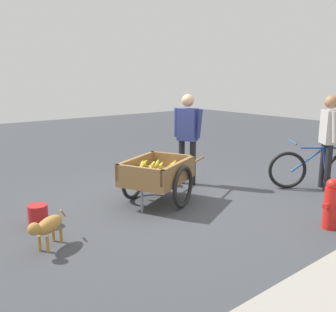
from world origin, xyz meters
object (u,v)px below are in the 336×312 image
(fruit_cart, at_px, (157,176))
(bicycle, at_px, (316,169))
(dog, at_px, (47,226))
(fire_hydrant, at_px, (331,204))
(plastic_bucket, at_px, (38,215))
(vendor_person, at_px, (187,131))
(cyclist_person, at_px, (328,134))

(fruit_cart, xyz_separation_m, bicycle, (-2.61, 1.15, -0.08))
(dog, xyz_separation_m, fire_hydrant, (-3.06, 1.73, 0.06))
(fruit_cart, relative_size, plastic_bucket, 6.62)
(vendor_person, height_order, fire_hydrant, vendor_person)
(cyclist_person, distance_m, plastic_bucket, 4.82)
(fruit_cart, bearing_deg, bicycle, 156.16)
(fruit_cart, relative_size, vendor_person, 1.11)
(fruit_cart, bearing_deg, vendor_person, -155.33)
(dog, relative_size, fire_hydrant, 0.86)
(cyclist_person, bearing_deg, vendor_person, -45.78)
(dog, distance_m, plastic_bucket, 0.78)
(vendor_person, relative_size, bicycle, 1.26)
(fruit_cart, xyz_separation_m, dog, (1.92, 0.46, -0.16))
(cyclist_person, bearing_deg, plastic_bucket, -18.93)
(cyclist_person, xyz_separation_m, dog, (4.64, -0.79, -0.70))
(cyclist_person, xyz_separation_m, fire_hydrant, (1.58, 0.94, -0.64))
(dog, xyz_separation_m, plastic_bucket, (-0.15, -0.75, -0.13))
(fire_hydrant, height_order, plastic_bucket, fire_hydrant)
(plastic_bucket, bearing_deg, cyclist_person, 161.07)
(vendor_person, relative_size, cyclist_person, 1.00)
(fruit_cart, distance_m, bicycle, 2.85)
(fruit_cart, height_order, fire_hydrant, fruit_cart)
(bicycle, relative_size, plastic_bucket, 4.73)
(dog, height_order, plastic_bucket, dog)
(cyclist_person, bearing_deg, fire_hydrant, 30.81)
(fire_hydrant, xyz_separation_m, plastic_bucket, (2.91, -2.48, -0.20))
(cyclist_person, relative_size, fire_hydrant, 2.43)
(bicycle, bearing_deg, fruit_cart, -23.84)
(plastic_bucket, bearing_deg, bicycle, 161.78)
(fruit_cart, bearing_deg, cyclist_person, 155.31)
(fruit_cart, relative_size, cyclist_person, 1.12)
(vendor_person, height_order, dog, vendor_person)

